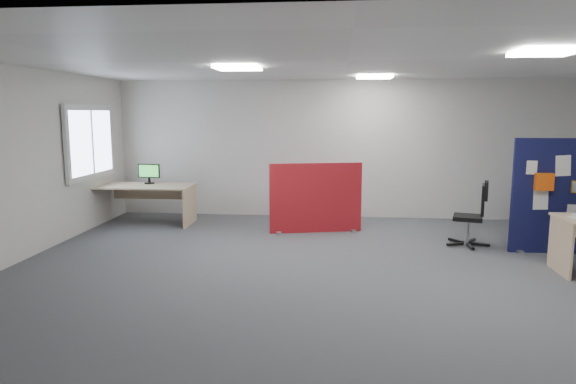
# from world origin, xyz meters

# --- Properties ---
(floor) EXTENTS (9.00, 9.00, 0.00)m
(floor) POSITION_xyz_m (0.00, 0.00, 0.00)
(floor) COLOR #4B4D52
(floor) RESTS_ON ground
(ceiling) EXTENTS (9.00, 7.00, 0.02)m
(ceiling) POSITION_xyz_m (0.00, 0.00, 2.70)
(ceiling) COLOR white
(ceiling) RESTS_ON wall_back
(wall_back) EXTENTS (9.00, 0.02, 2.70)m
(wall_back) POSITION_xyz_m (0.00, 3.50, 1.35)
(wall_back) COLOR silver
(wall_back) RESTS_ON floor
(wall_front) EXTENTS (9.00, 0.02, 2.70)m
(wall_front) POSITION_xyz_m (0.00, -3.50, 1.35)
(wall_front) COLOR silver
(wall_front) RESTS_ON floor
(wall_left) EXTENTS (0.02, 7.00, 2.70)m
(wall_left) POSITION_xyz_m (-4.50, 0.00, 1.35)
(wall_left) COLOR silver
(wall_left) RESTS_ON floor
(window) EXTENTS (0.06, 1.70, 1.30)m
(window) POSITION_xyz_m (-4.44, 2.00, 1.55)
(window) COLOR white
(window) RESTS_ON wall_left
(ceiling_lights) EXTENTS (4.10, 4.10, 0.04)m
(ceiling_lights) POSITION_xyz_m (0.33, 0.67, 2.67)
(ceiling_lights) COLOR white
(ceiling_lights) RESTS_ON ceiling
(red_divider) EXTENTS (1.58, 0.42, 1.21)m
(red_divider) POSITION_xyz_m (-0.48, 2.09, 0.59)
(red_divider) COLOR #B01629
(red_divider) RESTS_ON floor
(second_desk) EXTENTS (1.76, 0.88, 0.73)m
(second_desk) POSITION_xyz_m (-3.68, 2.52, 0.56)
(second_desk) COLOR tan
(second_desk) RESTS_ON floor
(monitor_second) EXTENTS (0.41, 0.19, 0.38)m
(monitor_second) POSITION_xyz_m (-3.66, 2.68, 0.94)
(monitor_second) COLOR black
(monitor_second) RESTS_ON second_desk
(office_chair) EXTENTS (0.67, 0.64, 1.00)m
(office_chair) POSITION_xyz_m (2.02, 1.37, 0.57)
(office_chair) COLOR black
(office_chair) RESTS_ON floor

